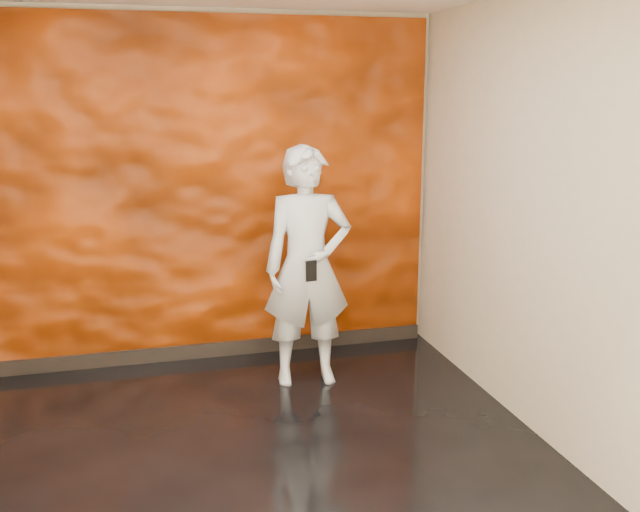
% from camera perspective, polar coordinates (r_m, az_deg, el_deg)
% --- Properties ---
extents(room, '(4.02, 4.02, 2.81)m').
position_cam_1_polar(room, '(3.86, -7.73, 1.26)').
color(room, black).
rests_on(room, ground).
extents(feature_wall, '(3.90, 0.06, 2.75)m').
position_cam_1_polar(feature_wall, '(5.79, -10.19, 4.96)').
color(feature_wall, '#BF3C04').
rests_on(feature_wall, ground).
extents(baseboard, '(3.90, 0.04, 0.12)m').
position_cam_1_polar(baseboard, '(6.08, -9.65, -7.49)').
color(baseboard, black).
rests_on(baseboard, ground).
extents(man, '(0.68, 0.47, 1.80)m').
position_cam_1_polar(man, '(5.31, -1.00, -0.87)').
color(man, '#ACB3BB').
rests_on(man, ground).
extents(phone, '(0.08, 0.03, 0.15)m').
position_cam_1_polar(phone, '(5.04, -0.71, -1.20)').
color(phone, black).
rests_on(phone, man).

